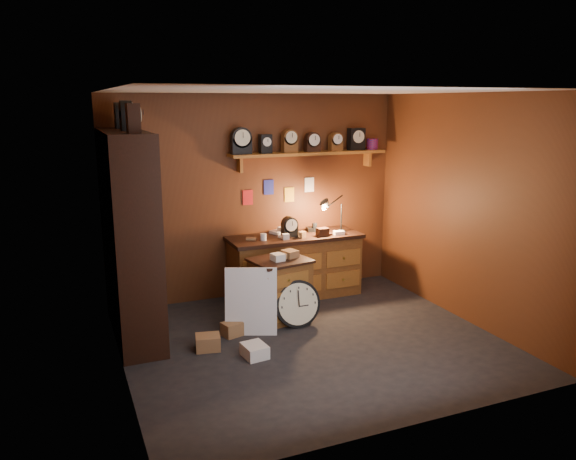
# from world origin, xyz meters

# --- Properties ---
(floor) EXTENTS (4.00, 4.00, 0.00)m
(floor) POSITION_xyz_m (0.00, 0.00, 0.00)
(floor) COLOR black
(floor) RESTS_ON ground
(room_shell) EXTENTS (4.02, 3.62, 2.71)m
(room_shell) POSITION_xyz_m (0.04, 0.11, 1.72)
(room_shell) COLOR #562B14
(room_shell) RESTS_ON ground
(shelving_unit) EXTENTS (0.47, 1.60, 2.58)m
(shelving_unit) POSITION_xyz_m (-1.79, 0.98, 1.25)
(shelving_unit) COLOR black
(shelving_unit) RESTS_ON ground
(workbench) EXTENTS (1.80, 0.66, 1.36)m
(workbench) POSITION_xyz_m (0.43, 1.47, 0.47)
(workbench) COLOR brown
(workbench) RESTS_ON ground
(low_cabinet) EXTENTS (0.75, 0.67, 0.85)m
(low_cabinet) POSITION_xyz_m (-0.07, 0.77, 0.41)
(low_cabinet) COLOR brown
(low_cabinet) RESTS_ON ground
(big_round_clock) EXTENTS (0.56, 0.18, 0.56)m
(big_round_clock) POSITION_xyz_m (0.03, 0.49, 0.28)
(big_round_clock) COLOR black
(big_round_clock) RESTS_ON ground
(white_panel) EXTENTS (0.61, 0.37, 0.78)m
(white_panel) POSITION_xyz_m (-0.54, 0.50, 0.00)
(white_panel) COLOR silver
(white_panel) RESTS_ON ground
(mini_fridge) EXTENTS (0.59, 0.61, 0.54)m
(mini_fridge) POSITION_xyz_m (-0.03, 1.39, 0.27)
(mini_fridge) COLOR silver
(mini_fridge) RESTS_ON ground
(floor_box_a) EXTENTS (0.30, 0.26, 0.16)m
(floor_box_a) POSITION_xyz_m (-1.11, 0.26, 0.08)
(floor_box_a) COLOR #966A41
(floor_box_a) RESTS_ON ground
(floor_box_b) EXTENTS (0.26, 0.30, 0.14)m
(floor_box_b) POSITION_xyz_m (-0.71, -0.10, 0.07)
(floor_box_b) COLOR white
(floor_box_b) RESTS_ON ground
(floor_box_c) EXTENTS (0.25, 0.23, 0.16)m
(floor_box_c) POSITION_xyz_m (-0.76, 0.51, 0.08)
(floor_box_c) COLOR #966A41
(floor_box_c) RESTS_ON ground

